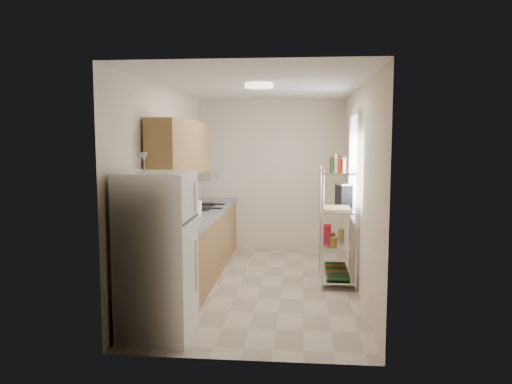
# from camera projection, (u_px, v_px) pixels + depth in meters

# --- Properties ---
(room) EXTENTS (2.52, 4.42, 2.62)m
(room) POSITION_uv_depth(u_px,v_px,m) (261.00, 188.00, 6.42)
(room) COLOR #C3B39E
(room) RESTS_ON ground
(counter_run) EXTENTS (0.63, 3.51, 0.90)m
(counter_run) POSITION_uv_depth(u_px,v_px,m) (199.00, 244.00, 7.03)
(counter_run) COLOR #9C7642
(counter_run) RESTS_ON ground
(upper_cabinets) EXTENTS (0.33, 2.20, 0.72)m
(upper_cabinets) POSITION_uv_depth(u_px,v_px,m) (182.00, 148.00, 6.56)
(upper_cabinets) COLOR #9C7642
(upper_cabinets) RESTS_ON room
(range_hood) EXTENTS (0.50, 0.60, 0.12)m
(range_hood) POSITION_uv_depth(u_px,v_px,m) (199.00, 175.00, 7.39)
(range_hood) COLOR #B7BABC
(range_hood) RESTS_ON room
(window) EXTENTS (0.06, 1.00, 1.46)m
(window) POSITION_uv_depth(u_px,v_px,m) (355.00, 168.00, 6.63)
(window) COLOR white
(window) RESTS_ON room
(bakers_rack) EXTENTS (0.45, 0.90, 1.73)m
(bakers_rack) POSITION_uv_depth(u_px,v_px,m) (338.00, 201.00, 6.64)
(bakers_rack) COLOR silver
(bakers_rack) RESTS_ON ground
(ceiling_dome) EXTENTS (0.34, 0.34, 0.05)m
(ceiling_dome) POSITION_uv_depth(u_px,v_px,m) (259.00, 86.00, 5.98)
(ceiling_dome) COLOR white
(ceiling_dome) RESTS_ON room
(refrigerator) EXTENTS (0.67, 0.67, 1.62)m
(refrigerator) POSITION_uv_depth(u_px,v_px,m) (157.00, 255.00, 4.85)
(refrigerator) COLOR white
(refrigerator) RESTS_ON ground
(wine_glass_a) EXTENTS (0.07, 0.07, 0.18)m
(wine_glass_a) POSITION_uv_depth(u_px,v_px,m) (140.00, 163.00, 4.62)
(wine_glass_a) COLOR silver
(wine_glass_a) RESTS_ON refrigerator
(wine_glass_b) EXTENTS (0.07, 0.07, 0.19)m
(wine_glass_b) POSITION_uv_depth(u_px,v_px,m) (144.00, 162.00, 4.75)
(wine_glass_b) COLOR silver
(wine_glass_b) RESTS_ON refrigerator
(rice_cooker) EXTENTS (0.27, 0.27, 0.22)m
(rice_cooker) POSITION_uv_depth(u_px,v_px,m) (192.00, 208.00, 6.65)
(rice_cooker) COLOR white
(rice_cooker) RESTS_ON counter_run
(frying_pan_large) EXTENTS (0.30, 0.30, 0.05)m
(frying_pan_large) POSITION_uv_depth(u_px,v_px,m) (201.00, 208.00, 7.25)
(frying_pan_large) COLOR black
(frying_pan_large) RESTS_ON counter_run
(frying_pan_small) EXTENTS (0.20, 0.20, 0.04)m
(frying_pan_small) POSITION_uv_depth(u_px,v_px,m) (208.00, 204.00, 7.69)
(frying_pan_small) COLOR black
(frying_pan_small) RESTS_ON counter_run
(cutting_board) EXTENTS (0.38, 0.49, 0.03)m
(cutting_board) POSITION_uv_depth(u_px,v_px,m) (336.00, 208.00, 6.51)
(cutting_board) COLOR tan
(cutting_board) RESTS_ON bakers_rack
(espresso_machine) EXTENTS (0.24, 0.30, 0.30)m
(espresso_machine) POSITION_uv_depth(u_px,v_px,m) (344.00, 194.00, 6.96)
(espresso_machine) COLOR black
(espresso_machine) RESTS_ON bakers_rack
(storage_bag) EXTENTS (0.13, 0.16, 0.16)m
(storage_bag) POSITION_uv_depth(u_px,v_px,m) (326.00, 230.00, 7.04)
(storage_bag) COLOR maroon
(storage_bag) RESTS_ON bakers_rack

